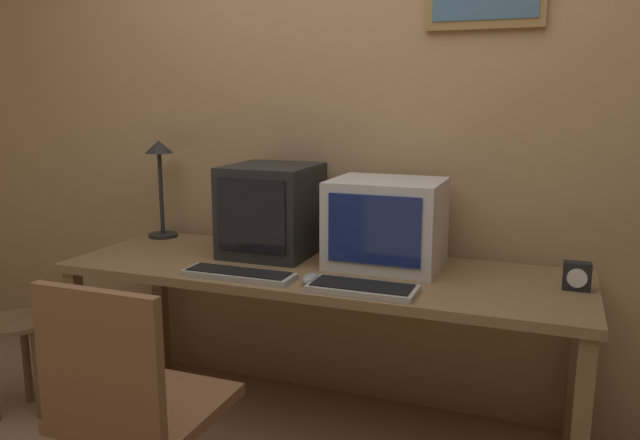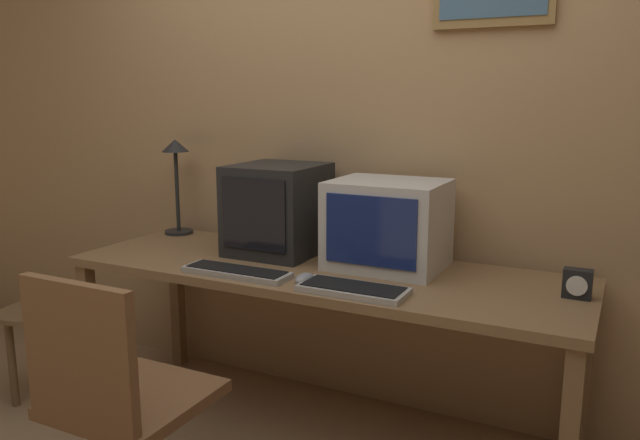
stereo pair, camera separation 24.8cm
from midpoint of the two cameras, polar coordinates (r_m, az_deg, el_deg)
name	(u,v)px [view 2 (the right image)]	position (r m, az deg, el deg)	size (l,w,h in m)	color
wall_back	(363,121)	(2.82, 6.48, 8.94)	(8.00, 0.08, 2.60)	tan
desk	(320,284)	(2.55, 2.80, -5.91)	(2.09, 0.69, 0.73)	olive
monitor_left	(278,209)	(2.72, -1.29, 0.99)	(0.37, 0.40, 0.39)	black
monitor_right	(388,224)	(2.52, 9.03, -0.41)	(0.44, 0.38, 0.35)	beige
keyboard_main	(237,272)	(2.42, -4.74, -4.79)	(0.44, 0.13, 0.03)	#A8A399
keyboard_side	(353,289)	(2.21, 6.29, -6.36)	(0.39, 0.17, 0.03)	#A8A399
mouse_near_keyboard	(304,279)	(2.30, 1.64, -5.43)	(0.06, 0.10, 0.04)	gray
desk_clock	(577,284)	(2.36, 25.33, -5.34)	(0.09, 0.06, 0.10)	black
desk_lamp	(176,168)	(3.14, -10.84, 4.68)	(0.14, 0.14, 0.47)	black
office_chair	(122,424)	(2.14, -14.37, -17.68)	(0.47, 0.47, 0.90)	black
side_stool	(36,332)	(3.18, -22.55, -9.52)	(0.32, 0.32, 0.45)	brown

